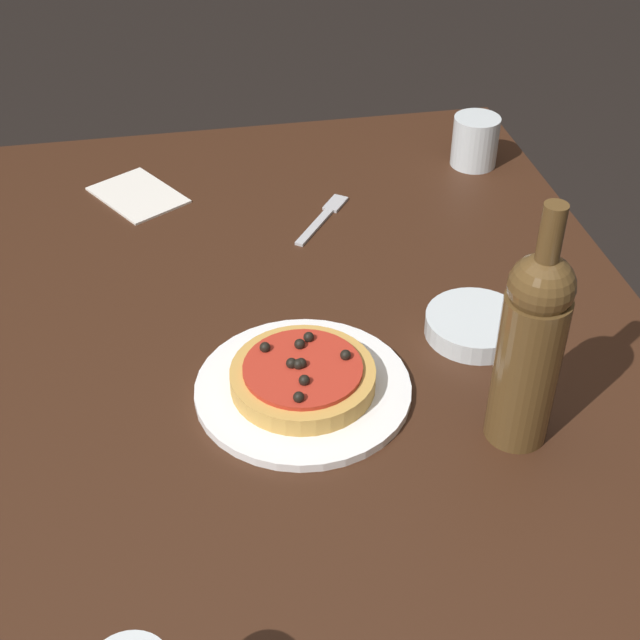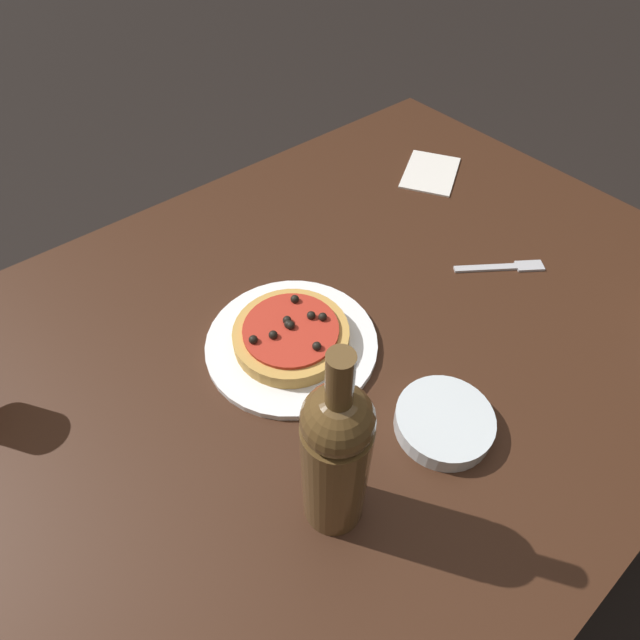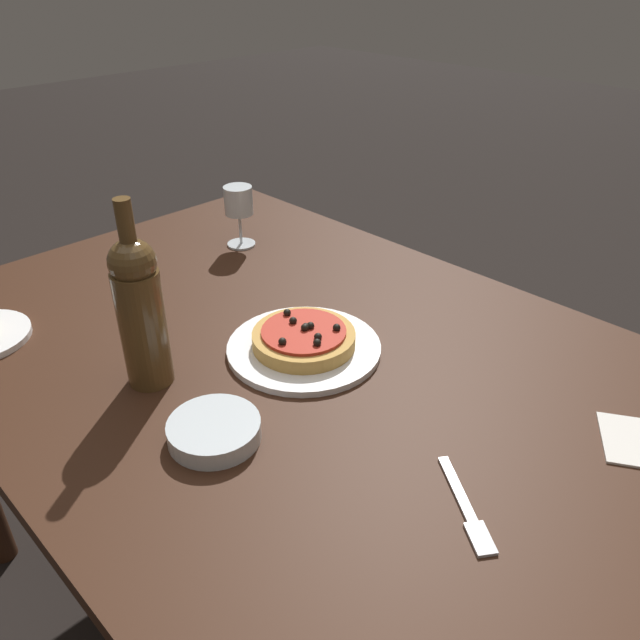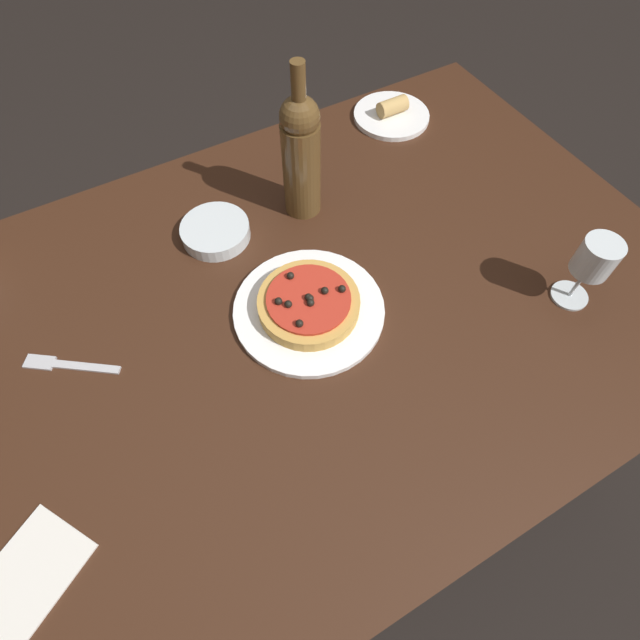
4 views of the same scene
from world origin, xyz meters
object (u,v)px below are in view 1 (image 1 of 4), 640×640
(dining_table, at_px, (313,423))
(dinner_plate, at_px, (303,389))
(wine_bottle, at_px, (530,345))
(fork, at_px, (324,216))
(pizza, at_px, (303,376))
(water_cup, at_px, (475,141))
(side_bowl, at_px, (475,325))

(dining_table, xyz_separation_m, dinner_plate, (-0.02, 0.02, 0.09))
(dining_table, relative_size, wine_bottle, 4.79)
(dining_table, distance_m, fork, 0.41)
(pizza, bearing_deg, fork, -14.36)
(water_cup, bearing_deg, wine_bottle, 165.87)
(water_cup, height_order, side_bowl, water_cup)
(wine_bottle, height_order, fork, wine_bottle)
(dinner_plate, height_order, water_cup, water_cup)
(wine_bottle, bearing_deg, pizza, 63.95)
(pizza, relative_size, wine_bottle, 0.58)
(wine_bottle, xyz_separation_m, water_cup, (0.67, -0.17, -0.09))
(pizza, height_order, fork, pizza)
(dining_table, xyz_separation_m, wine_bottle, (-0.14, -0.22, 0.22))
(fork, bearing_deg, dinner_plate, -158.69)
(dining_table, relative_size, dinner_plate, 5.51)
(wine_bottle, relative_size, fork, 2.16)
(dining_table, relative_size, water_cup, 16.77)
(wine_bottle, bearing_deg, side_bowl, -3.84)
(fork, bearing_deg, side_bowl, -121.07)
(dinner_plate, bearing_deg, side_bowl, -73.41)
(dining_table, xyz_separation_m, pizza, (-0.02, 0.02, 0.11))
(dining_table, bearing_deg, dinner_plate, 142.70)
(pizza, relative_size, fork, 1.25)
(dining_table, xyz_separation_m, fork, (0.40, -0.09, 0.08))
(dining_table, bearing_deg, pizza, 142.52)
(pizza, height_order, wine_bottle, wine_bottle)
(wine_bottle, bearing_deg, water_cup, -14.13)
(wine_bottle, xyz_separation_m, fork, (0.54, 0.13, -0.13))
(water_cup, relative_size, side_bowl, 0.66)
(dinner_plate, height_order, fork, dinner_plate)
(dinner_plate, bearing_deg, pizza, 4.57)
(water_cup, bearing_deg, dining_table, 143.52)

